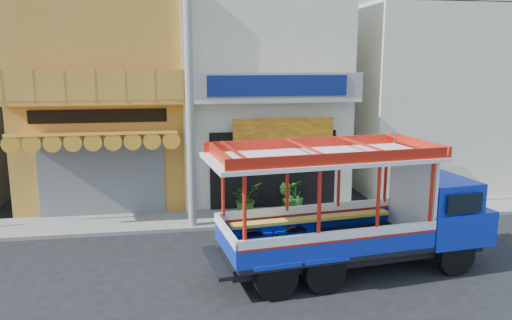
{
  "coord_description": "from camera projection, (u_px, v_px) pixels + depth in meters",
  "views": [
    {
      "loc": [
        -1.47,
        -12.33,
        5.33
      ],
      "look_at": [
        0.95,
        2.5,
        2.37
      ],
      "focal_mm": 35.0,
      "sensor_mm": 36.0,
      "label": 1
    }
  ],
  "objects": [
    {
      "name": "ground",
      "position": [
        236.0,
        267.0,
        13.2
      ],
      "size": [
        90.0,
        90.0,
        0.0
      ],
      "primitive_type": "plane",
      "color": "black",
      "rests_on": "ground"
    },
    {
      "name": "sidewalk",
      "position": [
        221.0,
        219.0,
        17.06
      ],
      "size": [
        30.0,
        2.0,
        0.12
      ],
      "primitive_type": "cube",
      "color": "slate",
      "rests_on": "ground"
    },
    {
      "name": "shophouse_left",
      "position": [
        109.0,
        94.0,
        19.49
      ],
      "size": [
        6.0,
        7.5,
        8.24
      ],
      "color": "#BD7D2A",
      "rests_on": "ground"
    },
    {
      "name": "shophouse_right",
      "position": [
        260.0,
        92.0,
        20.44
      ],
      "size": [
        6.0,
        6.75,
        8.24
      ],
      "color": "beige",
      "rests_on": "ground"
    },
    {
      "name": "party_pilaster",
      "position": [
        188.0,
        102.0,
        16.97
      ],
      "size": [
        0.35,
        0.3,
        8.0
      ],
      "primitive_type": "cube",
      "color": "beige",
      "rests_on": "ground"
    },
    {
      "name": "filler_building_right",
      "position": [
        418.0,
        98.0,
        21.64
      ],
      "size": [
        6.0,
        6.0,
        7.6
      ],
      "primitive_type": "cube",
      "color": "beige",
      "rests_on": "ground"
    },
    {
      "name": "utility_pole",
      "position": [
        194.0,
        72.0,
        15.29
      ],
      "size": [
        28.0,
        0.26,
        9.0
      ],
      "color": "gray",
      "rests_on": "ground"
    },
    {
      "name": "songthaew_truck",
      "position": [
        371.0,
        209.0,
        12.79
      ],
      "size": [
        7.45,
        3.22,
        3.37
      ],
      "color": "black",
      "rests_on": "ground"
    },
    {
      "name": "potted_plant_a",
      "position": [
        246.0,
        198.0,
        17.31
      ],
      "size": [
        1.33,
        1.3,
        1.12
      ],
      "primitive_type": "imported",
      "rotation": [
        0.0,
        0.0,
        0.65
      ],
      "color": "#1F5418",
      "rests_on": "sidewalk"
    },
    {
      "name": "potted_plant_b",
      "position": [
        287.0,
        197.0,
        17.71
      ],
      "size": [
        0.69,
        0.65,
        1.0
      ],
      "primitive_type": "imported",
      "rotation": [
        0.0,
        0.0,
        2.65
      ],
      "color": "#1F5418",
      "rests_on": "sidewalk"
    },
    {
      "name": "potted_plant_c",
      "position": [
        295.0,
        195.0,
        17.86
      ],
      "size": [
        0.84,
        0.84,
        1.06
      ],
      "primitive_type": "imported",
      "rotation": [
        0.0,
        0.0,
        4.0
      ],
      "color": "#1F5418",
      "rests_on": "sidewalk"
    }
  ]
}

